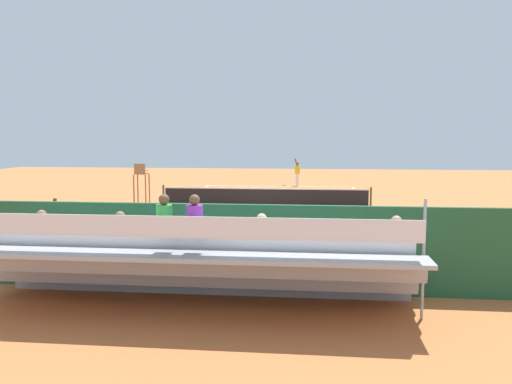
# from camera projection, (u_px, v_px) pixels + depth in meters

# --- Properties ---
(ground_plane) EXTENTS (60.00, 60.00, 0.00)m
(ground_plane) POSITION_uv_depth(u_px,v_px,m) (265.00, 208.00, 26.16)
(ground_plane) COLOR #C66B38
(court_line_markings) EXTENTS (10.10, 22.20, 0.01)m
(court_line_markings) POSITION_uv_depth(u_px,v_px,m) (265.00, 207.00, 26.20)
(court_line_markings) COLOR white
(court_line_markings) RESTS_ON ground
(tennis_net) EXTENTS (10.30, 0.10, 1.07)m
(tennis_net) POSITION_uv_depth(u_px,v_px,m) (265.00, 197.00, 26.11)
(tennis_net) COLOR black
(tennis_net) RESTS_ON ground
(backdrop_wall) EXTENTS (18.00, 0.16, 2.00)m
(backdrop_wall) POSITION_uv_depth(u_px,v_px,m) (208.00, 247.00, 12.22)
(backdrop_wall) COLOR #235633
(backdrop_wall) RESTS_ON ground
(bleacher_stand) EXTENTS (9.06, 2.40, 2.48)m
(bleacher_stand) POSITION_uv_depth(u_px,v_px,m) (196.00, 264.00, 10.85)
(bleacher_stand) COLOR #9EA0A5
(bleacher_stand) RESTS_ON ground
(umpire_chair) EXTENTS (0.67, 0.67, 2.14)m
(umpire_chair) POSITION_uv_depth(u_px,v_px,m) (141.00, 180.00, 26.59)
(umpire_chair) COLOR olive
(umpire_chair) RESTS_ON ground
(courtside_bench) EXTENTS (1.80, 0.40, 0.93)m
(courtside_bench) POSITION_uv_depth(u_px,v_px,m) (312.00, 261.00, 12.73)
(courtside_bench) COLOR #9E754C
(courtside_bench) RESTS_ON ground
(equipment_bag) EXTENTS (0.90, 0.36, 0.36)m
(equipment_bag) POSITION_uv_depth(u_px,v_px,m) (248.00, 276.00, 12.81)
(equipment_bag) COLOR #334C8C
(equipment_bag) RESTS_ON ground
(tennis_player) EXTENTS (0.47, 0.56, 1.93)m
(tennis_player) POSITION_uv_depth(u_px,v_px,m) (297.00, 171.00, 37.06)
(tennis_player) COLOR white
(tennis_player) RESTS_ON ground
(tennis_racket) EXTENTS (0.57, 0.32, 0.03)m
(tennis_racket) POSITION_uv_depth(u_px,v_px,m) (280.00, 185.00, 37.53)
(tennis_racket) COLOR black
(tennis_racket) RESTS_ON ground
(tennis_ball_near) EXTENTS (0.07, 0.07, 0.07)m
(tennis_ball_near) POSITION_uv_depth(u_px,v_px,m) (272.00, 191.00, 33.62)
(tennis_ball_near) COLOR #CCDB33
(tennis_ball_near) RESTS_ON ground
(tennis_ball_far) EXTENTS (0.07, 0.07, 0.07)m
(tennis_ball_far) POSITION_uv_depth(u_px,v_px,m) (283.00, 190.00, 34.45)
(tennis_ball_far) COLOR #CCDB33
(tennis_ball_far) RESTS_ON ground
(line_judge) EXTENTS (0.38, 0.54, 1.93)m
(line_judge) POSITION_uv_depth(u_px,v_px,m) (49.00, 234.00, 13.80)
(line_judge) COLOR #232328
(line_judge) RESTS_ON ground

